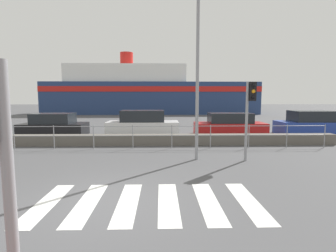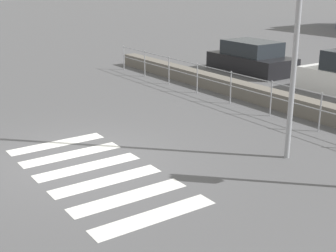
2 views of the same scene
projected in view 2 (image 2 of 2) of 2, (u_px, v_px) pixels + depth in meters
ground_plane at (78, 159)px, 10.69m from camera, size 160.00×160.00×0.00m
crosswalk at (97, 173)px, 9.91m from camera, size 4.95×2.40×0.01m
seawall at (290, 103)px, 14.43m from camera, size 19.81×0.55×0.52m
harbor_fence at (271, 93)px, 13.82m from camera, size 17.87×0.04×1.08m
parked_car_black at (251, 59)px, 20.37m from camera, size 3.87×1.88×1.36m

